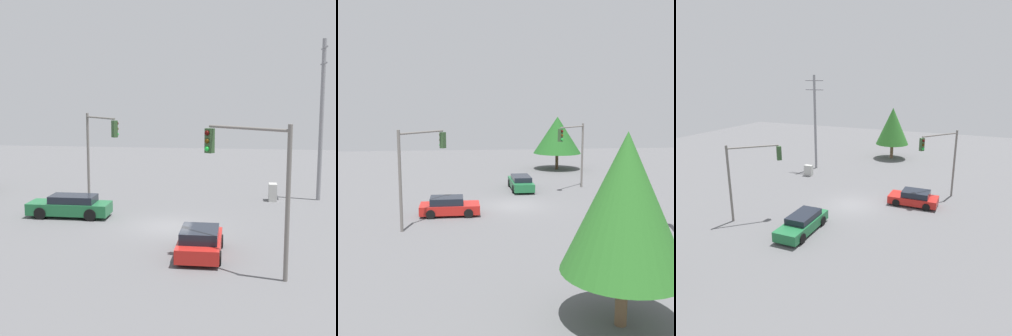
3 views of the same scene
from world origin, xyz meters
The scene contains 7 objects.
ground_plane centered at (0.00, 0.00, 0.00)m, with size 80.00×80.00×0.00m, color #5B5B5E.
sedan_green centered at (-1.39, -5.94, 0.64)m, with size 1.88×4.76×1.30m.
sedan_red centered at (4.77, 2.11, 0.61)m, with size 4.04×1.99×1.27m.
traffic_signal_main centered at (6.50, 4.32, 4.17)m, with size 2.72×3.42×6.05m.
traffic_signal_cross centered at (-5.97, -5.42, 4.02)m, with size 3.01×2.87×5.83m.
utility_pole_tall centered at (-8.32, 9.16, 5.65)m, with size 2.20×0.28×10.69m.
electrical_cabinet centered at (-7.62, 6.07, 0.58)m, with size 0.88×0.53×1.17m, color #B2B2AD.
Camera 1 is at (26.94, 3.73, 7.20)m, focal length 55.00 mm.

